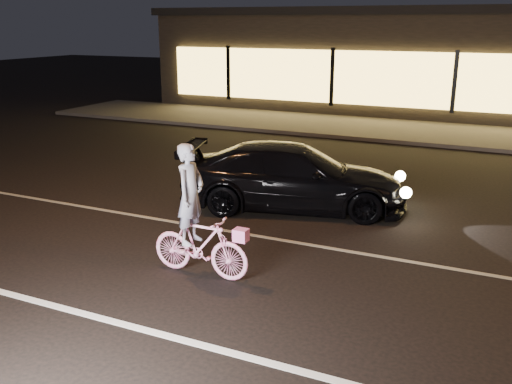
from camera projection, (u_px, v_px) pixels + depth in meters
The scene contains 7 objects.
ground at pixel (311, 304), 7.66m from camera, with size 90.00×90.00×0.00m, color black.
lane_stripe_near at pixel (265, 362), 6.36m from camera, with size 60.00×0.12×0.01m, color silver.
lane_stripe_far at pixel (352, 252), 9.39m from camera, with size 60.00×0.10×0.01m, color gray.
sidewalk at pixel (443, 134), 18.92m from camera, with size 30.00×4.00×0.12m, color #383533.
storefront at pixel (468, 59), 23.50m from camera, with size 25.40×8.42×4.20m.
cyclist at pixel (197, 230), 8.37m from camera, with size 1.58×0.55×1.99m.
sedan at pixel (294, 177), 11.44m from camera, with size 4.82×3.01×1.30m.
Camera 1 is at (2.25, -6.57, 3.65)m, focal length 40.00 mm.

